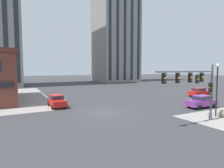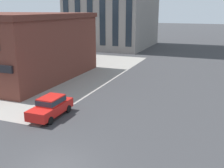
# 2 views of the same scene
# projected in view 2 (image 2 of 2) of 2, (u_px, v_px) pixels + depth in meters

# --- Properties ---
(ground_plane) EXTENTS (320.00, 320.00, 0.00)m
(ground_plane) POSITION_uv_depth(u_px,v_px,m) (55.00, 166.00, 15.40)
(ground_plane) COLOR #38383A
(sidewalk_far_corner) EXTENTS (32.00, 32.00, 0.02)m
(sidewalk_far_corner) POSITION_uv_depth(u_px,v_px,m) (14.00, 69.00, 40.39)
(sidewalk_far_corner) COLOR gray
(sidewalk_far_corner) RESTS_ON ground
(car_main_southbound_near) EXTENTS (1.91, 4.41, 1.68)m
(car_main_southbound_near) POSITION_uv_depth(u_px,v_px,m) (51.00, 106.00, 22.17)
(car_main_southbound_near) COLOR red
(car_main_southbound_near) RESTS_ON ground
(storefront_block_near_corner) EXTENTS (18.65, 17.58, 8.01)m
(storefront_block_near_corner) POSITION_uv_depth(u_px,v_px,m) (4.00, 45.00, 35.59)
(storefront_block_near_corner) COLOR brown
(storefront_block_near_corner) RESTS_ON ground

